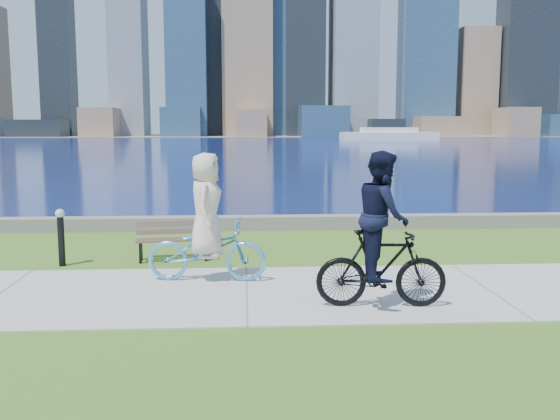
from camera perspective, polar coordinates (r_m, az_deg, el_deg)
The scene contains 11 objects.
ground at distance 10.29m, azimuth -3.07°, elevation -7.61°, with size 320.00×320.00×0.00m, color #3A641A.
concrete_path at distance 10.28m, azimuth -3.07°, elevation -7.55°, with size 80.00×3.50×0.02m, color #A5A5A0.
seawall at distance 16.32m, azimuth -3.19°, elevation -1.18°, with size 90.00×0.50×0.35m, color slate.
bay_water at distance 81.96m, azimuth -3.33°, elevation 5.97°, with size 320.00×131.00×0.01m, color navy.
far_shore at distance 139.94m, azimuth -3.35°, elevation 6.79°, with size 320.00×30.00×0.12m, color slate.
city_skyline at distance 140.96m, azimuth -3.42°, elevation 16.12°, with size 177.70×24.25×76.00m.
ferry_far at distance 104.82m, azimuth 9.91°, elevation 6.77°, with size 15.70×4.49×2.13m.
park_bench at distance 12.84m, azimuth -9.75°, elevation -2.45°, with size 1.52×0.67×0.76m.
bollard_lamp at distance 12.79m, azimuth -19.40°, elevation -2.03°, with size 0.18×0.18×1.12m.
cyclist_woman at distance 10.91m, azimuth -6.74°, elevation -2.17°, with size 0.93×2.14×2.24m.
cyclist_man at distance 9.38m, azimuth 9.29°, elevation -2.93°, with size 0.78×1.98×2.34m.
Camera 1 is at (-0.03, -9.91, 2.75)m, focal length 40.00 mm.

